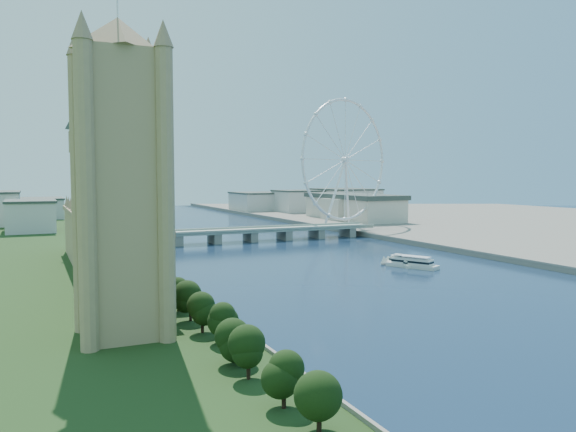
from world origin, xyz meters
TOP-DOWN VIEW (x-y plane):
  - tree_row at (-113.00, 74.00)m, footprint 8.81×216.81m
  - victoria_tower at (-135.00, 55.00)m, footprint 28.16×28.16m
  - parliament_range at (-128.00, 170.00)m, footprint 24.00×200.00m
  - big_ben at (-128.00, 278.00)m, footprint 20.02×20.02m
  - westminster_bridge at (0.00, 300.00)m, footprint 220.00×22.00m
  - london_eye at (119.98, 355.08)m, footprint 113.60×39.12m
  - county_hall at (175.00, 430.00)m, footprint 54.00×144.00m
  - city_skyline at (39.22, 560.08)m, footprint 505.00×280.00m
  - tour_boat_near at (37.11, 138.55)m, footprint 22.30×33.02m
  - tour_boat_far at (35.45, 146.94)m, footprint 8.41×26.79m

SIDE VIEW (x-z plane):
  - county_hall at x=175.00m, z-range -17.50..17.50m
  - tour_boat_near at x=37.11m, z-range -3.63..3.63m
  - tour_boat_far at x=35.45m, z-range -2.90..2.90m
  - westminster_bridge at x=0.00m, z-range 1.88..11.38m
  - tree_row at x=-113.00m, z-range -1.40..19.74m
  - city_skyline at x=39.22m, z-range 0.96..32.96m
  - parliament_range at x=-128.00m, z-range -16.52..53.48m
  - victoria_tower at x=-135.00m, z-range -1.51..110.49m
  - big_ben at x=-128.00m, z-range 11.57..121.57m
  - london_eye at x=119.98m, z-range 5.37..129.67m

